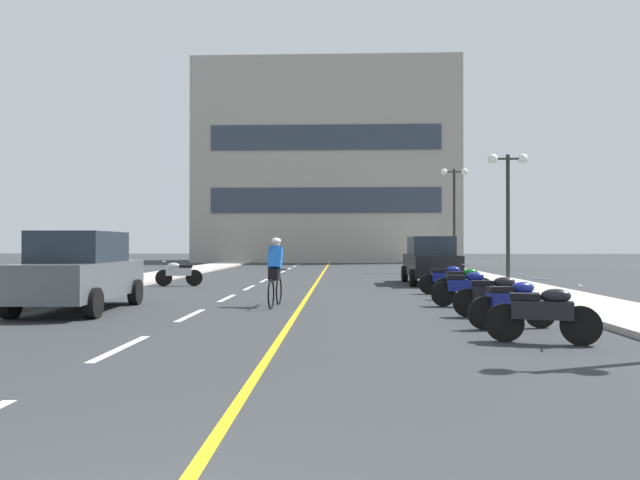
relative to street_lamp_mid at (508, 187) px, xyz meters
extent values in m
plane|color=#2D3033|center=(-7.39, 1.58, -3.63)|extent=(140.00, 140.00, 0.00)
cube|color=#B7B2A8|center=(-14.59, 4.58, -3.57)|extent=(2.40, 72.00, 0.12)
cube|color=#B7B2A8|center=(-0.19, 4.58, -3.57)|extent=(2.40, 72.00, 0.12)
cube|color=silver|center=(-9.39, -13.42, -3.62)|extent=(0.14, 2.20, 0.01)
cube|color=silver|center=(-9.39, -9.42, -3.62)|extent=(0.14, 2.20, 0.01)
cube|color=silver|center=(-9.39, -5.42, -3.62)|extent=(0.14, 2.20, 0.01)
cube|color=silver|center=(-9.39, -1.42, -3.62)|extent=(0.14, 2.20, 0.01)
cube|color=silver|center=(-9.39, 2.58, -3.62)|extent=(0.14, 2.20, 0.01)
cube|color=silver|center=(-9.39, 6.58, -3.62)|extent=(0.14, 2.20, 0.01)
cube|color=silver|center=(-9.39, 10.58, -3.62)|extent=(0.14, 2.20, 0.01)
cube|color=silver|center=(-9.39, 14.58, -3.62)|extent=(0.14, 2.20, 0.01)
cube|color=silver|center=(-9.39, 18.58, -3.62)|extent=(0.14, 2.20, 0.01)
cube|color=silver|center=(-9.39, 22.58, -3.62)|extent=(0.14, 2.20, 0.01)
cube|color=silver|center=(-9.39, 26.58, -3.62)|extent=(0.14, 2.20, 0.01)
cube|color=gold|center=(-7.14, 4.58, -3.62)|extent=(0.12, 66.00, 0.01)
cube|color=#9E998E|center=(-7.46, 30.37, 4.85)|extent=(22.16, 9.58, 16.95)
cube|color=#2D3847|center=(-7.46, 25.53, 1.46)|extent=(18.62, 0.10, 2.03)
cube|color=#2D3847|center=(-7.46, 25.53, 6.54)|extent=(18.62, 0.10, 2.03)
cylinder|color=black|center=(0.00, 0.00, -1.15)|extent=(0.14, 0.14, 4.72)
cylinder|color=black|center=(0.00, 0.00, 1.06)|extent=(1.10, 0.08, 0.08)
sphere|color=white|center=(-0.55, 0.00, 1.06)|extent=(0.36, 0.36, 0.36)
sphere|color=white|center=(0.55, 0.00, 1.06)|extent=(0.36, 0.36, 0.36)
cylinder|color=black|center=(-0.02, 10.26, -0.76)|extent=(0.14, 0.14, 5.49)
cylinder|color=black|center=(-0.02, 10.26, 1.83)|extent=(1.10, 0.08, 0.08)
sphere|color=white|center=(-0.57, 10.26, 1.83)|extent=(0.36, 0.36, 0.36)
sphere|color=white|center=(0.53, 10.26, 1.83)|extent=(0.36, 0.36, 0.36)
cylinder|color=black|center=(-13.06, -7.33, -3.31)|extent=(0.25, 0.65, 0.64)
cylinder|color=black|center=(-11.36, -7.26, -3.31)|extent=(0.25, 0.65, 0.64)
cylinder|color=black|center=(-12.94, -10.13, -3.31)|extent=(0.25, 0.65, 0.64)
cylinder|color=black|center=(-11.24, -10.06, -3.31)|extent=(0.25, 0.65, 0.64)
cube|color=#4C5156|center=(-12.15, -8.70, -2.91)|extent=(1.88, 4.27, 0.80)
cube|color=#1E2833|center=(-12.15, -8.70, -2.16)|extent=(1.65, 2.26, 0.70)
cylinder|color=black|center=(-3.58, 2.16, -3.31)|extent=(0.22, 0.64, 0.64)
cylinder|color=black|center=(-1.88, 2.17, -3.31)|extent=(0.22, 0.64, 0.64)
cylinder|color=black|center=(-3.57, -0.64, -3.31)|extent=(0.22, 0.64, 0.64)
cylinder|color=black|center=(-1.87, -0.63, -3.31)|extent=(0.22, 0.64, 0.64)
cube|color=black|center=(-2.72, 0.77, -2.91)|extent=(1.71, 4.20, 0.80)
cube|color=#1E2833|center=(-2.72, 0.77, -2.16)|extent=(1.57, 2.20, 0.70)
cylinder|color=black|center=(-2.53, -12.95, -3.33)|extent=(0.60, 0.26, 0.60)
cylinder|color=black|center=(-3.59, -12.64, -3.33)|extent=(0.60, 0.26, 0.60)
cube|color=black|center=(-3.06, -12.79, -3.11)|extent=(0.94, 0.52, 0.28)
ellipsoid|color=black|center=(-2.87, -12.85, -2.89)|extent=(0.49, 0.35, 0.22)
cube|color=black|center=(-3.30, -12.72, -2.91)|extent=(0.49, 0.35, 0.10)
cylinder|color=silver|center=(-2.53, -12.95, -2.73)|extent=(0.20, 0.58, 0.03)
cylinder|color=black|center=(-2.52, -11.11, -3.33)|extent=(0.61, 0.23, 0.60)
cylinder|color=black|center=(-3.59, -11.35, -3.33)|extent=(0.61, 0.23, 0.60)
cube|color=navy|center=(-3.06, -11.23, -3.11)|extent=(0.94, 0.47, 0.28)
ellipsoid|color=navy|center=(-2.86, -11.18, -2.89)|extent=(0.48, 0.33, 0.22)
cube|color=black|center=(-3.30, -11.28, -2.91)|extent=(0.48, 0.33, 0.10)
cylinder|color=silver|center=(-2.52, -11.11, -2.73)|extent=(0.16, 0.59, 0.03)
cylinder|color=black|center=(-2.42, -9.67, -3.33)|extent=(0.61, 0.18, 0.60)
cylinder|color=black|center=(-3.51, -9.52, -3.33)|extent=(0.61, 0.18, 0.60)
cube|color=black|center=(-2.96, -9.60, -3.11)|extent=(0.93, 0.40, 0.28)
ellipsoid|color=black|center=(-2.76, -9.62, -2.89)|extent=(0.47, 0.30, 0.22)
cube|color=black|center=(-3.21, -9.56, -2.91)|extent=(0.47, 0.30, 0.10)
cylinder|color=silver|center=(-2.42, -9.67, -2.73)|extent=(0.11, 0.60, 0.03)
cylinder|color=black|center=(-2.55, -7.54, -3.33)|extent=(0.61, 0.18, 0.60)
cylinder|color=black|center=(-3.64, -7.40, -3.33)|extent=(0.61, 0.18, 0.60)
cube|color=navy|center=(-3.10, -7.47, -3.11)|extent=(0.93, 0.39, 0.28)
ellipsoid|color=navy|center=(-2.90, -7.49, -2.89)|extent=(0.47, 0.30, 0.22)
cube|color=black|center=(-3.34, -7.44, -2.91)|extent=(0.47, 0.30, 0.10)
cylinder|color=silver|center=(-2.55, -7.54, -2.73)|extent=(0.11, 0.60, 0.03)
cylinder|color=black|center=(-2.23, -5.47, -3.33)|extent=(0.61, 0.18, 0.60)
cylinder|color=black|center=(-3.32, -5.61, -3.33)|extent=(0.61, 0.18, 0.60)
cube|color=#0C4C19|center=(-2.78, -5.54, -3.11)|extent=(0.93, 0.40, 0.28)
ellipsoid|color=#0C4C19|center=(-2.58, -5.51, -2.89)|extent=(0.47, 0.30, 0.22)
cube|color=black|center=(-3.03, -5.57, -2.91)|extent=(0.47, 0.30, 0.10)
cylinder|color=silver|center=(-2.23, -5.47, -2.73)|extent=(0.11, 0.60, 0.03)
cylinder|color=black|center=(-2.38, -3.79, -3.33)|extent=(0.60, 0.12, 0.60)
cylinder|color=black|center=(-3.48, -3.83, -3.33)|extent=(0.60, 0.12, 0.60)
cube|color=navy|center=(-2.93, -3.81, -3.11)|extent=(0.91, 0.31, 0.28)
ellipsoid|color=navy|center=(-2.73, -3.81, -2.89)|extent=(0.45, 0.26, 0.22)
cube|color=black|center=(-3.18, -3.82, -2.91)|extent=(0.45, 0.26, 0.10)
cylinder|color=silver|center=(-2.38, -3.79, -2.73)|extent=(0.05, 0.60, 0.03)
cylinder|color=black|center=(-12.62, -0.75, -3.33)|extent=(0.61, 0.15, 0.60)
cylinder|color=black|center=(-11.52, -0.65, -3.33)|extent=(0.61, 0.15, 0.60)
cube|color=#B2B2B7|center=(-12.07, -0.70, -3.11)|extent=(0.92, 0.36, 0.28)
ellipsoid|color=#B2B2B7|center=(-12.27, -0.72, -2.89)|extent=(0.46, 0.28, 0.22)
cube|color=black|center=(-11.82, -0.68, -2.91)|extent=(0.46, 0.28, 0.10)
cylinder|color=silver|center=(-12.62, -0.75, -2.73)|extent=(0.08, 0.60, 0.03)
torus|color=black|center=(-7.74, -7.01, -3.29)|extent=(0.09, 0.72, 0.72)
torus|color=black|center=(-7.82, -8.06, -3.29)|extent=(0.09, 0.72, 0.72)
cylinder|color=black|center=(-7.78, -7.56, -2.99)|extent=(0.11, 0.95, 0.04)
cube|color=black|center=(-7.79, -7.71, -2.77)|extent=(0.11, 0.21, 0.06)
cylinder|color=black|center=(-7.75, -7.11, -2.74)|extent=(0.42, 0.06, 0.03)
cube|color=black|center=(-7.79, -7.66, -2.84)|extent=(0.26, 0.38, 0.28)
cube|color=blue|center=(-7.78, -7.51, -2.44)|extent=(0.35, 0.48, 0.61)
sphere|color=tan|center=(-7.77, -7.38, -2.09)|extent=(0.20, 0.20, 0.20)
ellipsoid|color=white|center=(-7.77, -7.38, -2.02)|extent=(0.24, 0.26, 0.16)
camera|label=1|loc=(-6.14, -21.99, -2.09)|focal=33.12mm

